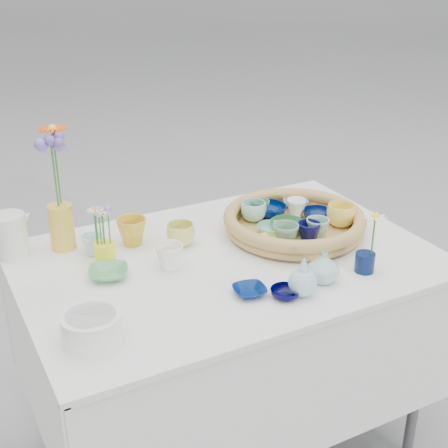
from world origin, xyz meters
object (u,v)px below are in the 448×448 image
wicker_tray (294,222)px  tall_vase_yellow (62,227)px  display_table (227,445)px  bud_vase_seafoam (324,267)px

wicker_tray → tall_vase_yellow: tall_vase_yellow is taller
display_table → tall_vase_yellow: (-0.43, 0.30, 0.84)m
wicker_tray → tall_vase_yellow: size_ratio=3.22×
display_table → wicker_tray: wicker_tray is taller
wicker_tray → bud_vase_seafoam: bud_vase_seafoam is taller
tall_vase_yellow → wicker_tray: bearing=-19.2°
display_table → bud_vase_seafoam: 0.87m
display_table → bud_vase_seafoam: bud_vase_seafoam is taller
wicker_tray → bud_vase_seafoam: size_ratio=4.96×
bud_vase_seafoam → display_table: bearing=123.9°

